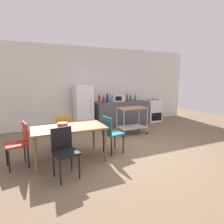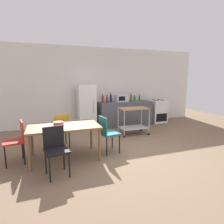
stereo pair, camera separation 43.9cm
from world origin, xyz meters
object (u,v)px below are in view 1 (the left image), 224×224
object	(u,v)px
bottle_soy_sauce	(99,99)
bottle_wine	(130,98)
refrigerator	(83,107)
bottle_vinegar	(104,100)
chair_teal	(111,132)
bottle_sesame_oil	(127,98)
chair_red	(20,141)
bottle_sparkling_water	(107,98)
bottle_olive_oil	(135,98)
microwave	(117,98)
stove_oven	(152,111)
kitchen_cart	(132,116)
fruit_bowl	(63,124)
chair_mustard	(63,129)
dining_table	(68,130)
chair_black	(64,149)

from	to	relation	value
bottle_soy_sauce	bottle_wine	xyz separation A→B (m)	(1.31, 0.06, -0.03)
refrigerator	bottle_vinegar	size ratio (longest dim) A/B	5.64
chair_teal	bottle_vinegar	distance (m)	2.50
bottle_vinegar	bottle_sesame_oil	size ratio (longest dim) A/B	0.86
chair_red	bottle_sparkling_water	size ratio (longest dim) A/B	2.74
chair_teal	bottle_soy_sauce	xyz separation A→B (m)	(0.61, 2.41, 0.51)
bottle_wine	bottle_olive_oil	world-z (taller)	bottle_olive_oil
bottle_wine	bottle_vinegar	bearing A→B (deg)	-173.09
microwave	bottle_wine	distance (m)	0.56
chair_teal	stove_oven	world-z (taller)	stove_oven
chair_teal	kitchen_cart	bearing A→B (deg)	-57.32
chair_teal	bottle_vinegar	xyz separation A→B (m)	(0.75, 2.33, 0.49)
chair_red	kitchen_cart	world-z (taller)	chair_red
bottle_olive_oil	fruit_bowl	xyz separation A→B (m)	(-3.16, -2.25, -0.22)
bottle_sesame_oil	bottle_olive_oil	bearing A→B (deg)	-2.32
chair_mustard	chair_red	size ratio (longest dim) A/B	1.00
kitchen_cart	bottle_wine	xyz separation A→B (m)	(0.67, 1.29, 0.42)
dining_table	chair_black	distance (m)	0.73
chair_black	bottle_sesame_oil	distance (m)	4.23
bottle_vinegar	fruit_bowl	bearing A→B (deg)	-129.50
stove_oven	chair_teal	bearing A→B (deg)	-140.72
dining_table	bottle_wine	bearing A→B (deg)	40.12
refrigerator	microwave	distance (m)	1.36
bottle_soy_sauce	microwave	xyz separation A→B (m)	(0.75, 0.07, 0.00)
chair_red	bottle_soy_sauce	world-z (taller)	bottle_soy_sauce
bottle_sesame_oil	bottle_olive_oil	xyz separation A→B (m)	(0.35, -0.01, -0.02)
dining_table	chair_teal	distance (m)	0.99
chair_mustard	fruit_bowl	size ratio (longest dim) A/B	4.06
chair_red	chair_teal	bearing A→B (deg)	74.84
dining_table	chair_black	size ratio (longest dim) A/B	1.69
dining_table	chair_black	xyz separation A→B (m)	(-0.22, -0.68, -0.15)
dining_table	kitchen_cart	distance (m)	2.52
refrigerator	kitchen_cart	world-z (taller)	refrigerator
chair_black	bottle_soy_sauce	distance (m)	3.59
chair_teal	kitchen_cart	distance (m)	1.73
chair_black	fruit_bowl	world-z (taller)	chair_black
chair_mustard	chair_black	xyz separation A→B (m)	(-0.20, -1.36, 0.00)
dining_table	refrigerator	size ratio (longest dim) A/B	0.97
bottle_sparkling_water	chair_teal	bearing A→B (deg)	-110.98
bottle_soy_sauce	microwave	distance (m)	0.76
chair_black	bottle_olive_oil	world-z (taller)	bottle_olive_oil
chair_red	chair_black	xyz separation A→B (m)	(0.74, -0.78, 0.00)
chair_mustard	bottle_soy_sauce	bearing A→B (deg)	-142.35
chair_red	fruit_bowl	size ratio (longest dim) A/B	4.06
bottle_sesame_oil	fruit_bowl	size ratio (longest dim) A/B	1.45
dining_table	bottle_sparkling_water	xyz separation A→B (m)	(1.93, 2.45, 0.36)
kitchen_cart	fruit_bowl	world-z (taller)	kitchen_cart
chair_teal	bottle_sparkling_water	world-z (taller)	bottle_sparkling_water
chair_mustard	bottle_vinegar	world-z (taller)	bottle_vinegar
chair_teal	bottle_sesame_oil	size ratio (longest dim) A/B	2.80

